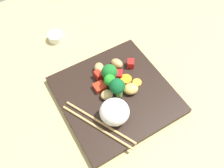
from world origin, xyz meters
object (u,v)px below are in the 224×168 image
Objects in this scene: square_plate at (115,95)px; rice_mound at (115,112)px; chopstick_pair at (98,124)px; broccoli_floret_1 at (110,81)px; carrot_slice_1 at (119,84)px; sauce_cup at (56,37)px.

square_plate is 3.92× the size of rice_mound.
square_plate is 10.29cm from chopstick_pair.
carrot_slice_1 is (0.38, 2.66, -3.12)cm from broccoli_floret_1.
sauce_cup is at bearing -174.92° from rice_mound.
square_plate is at bearing 14.51° from broccoli_floret_1.
carrot_slice_1 is 0.12× the size of chopstick_pair.
rice_mound is 34.28cm from sauce_cup.
carrot_slice_1 reaches higher than square_plate.
square_plate is 5.94× the size of sauce_cup.
broccoli_floret_1 is (-2.19, -0.57, 4.34)cm from square_plate.
sauce_cup is (-33.86, 1.45, -0.96)cm from chopstick_pair.
broccoli_floret_1 is at bearing -98.05° from carrot_slice_1.
sauce_cup reaches higher than square_plate.
chopstick_pair is 3.93× the size of sauce_cup.
broccoli_floret_1 reaches higher than chopstick_pair.
chopstick_pair reaches higher than sauce_cup.
rice_mound is 3.34× the size of carrot_slice_1.
broccoli_floret_1 is 1.08× the size of sauce_cup.
rice_mound is at bearing -30.51° from square_plate.
rice_mound is 5.27cm from chopstick_pair.
rice_mound is 0.39× the size of chopstick_pair.
square_plate is 3.03cm from carrot_slice_1.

